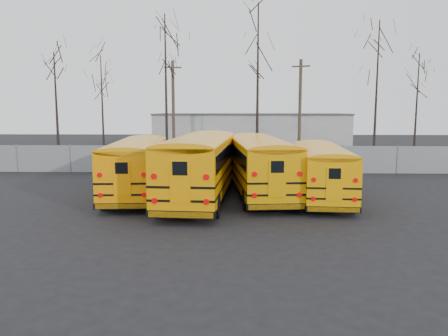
{
  "coord_description": "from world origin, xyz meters",
  "views": [
    {
      "loc": [
        0.34,
        -19.79,
        4.68
      ],
      "look_at": [
        -0.31,
        2.83,
        1.6
      ],
      "focal_mm": 35.0,
      "sensor_mm": 36.0,
      "label": 1
    }
  ],
  "objects_px": {
    "utility_pole_left": "(173,110)",
    "utility_pole_right": "(300,110)",
    "bus_a": "(137,162)",
    "bus_b": "(200,161)",
    "bus_d": "(321,167)",
    "bus_c": "(260,161)"
  },
  "relations": [
    {
      "from": "utility_pole_left",
      "to": "bus_d",
      "type": "bearing_deg",
      "value": -71.42
    },
    {
      "from": "bus_c",
      "to": "bus_b",
      "type": "bearing_deg",
      "value": -162.77
    },
    {
      "from": "bus_d",
      "to": "utility_pole_right",
      "type": "xyz_separation_m",
      "value": [
        0.98,
        15.14,
        2.88
      ]
    },
    {
      "from": "bus_d",
      "to": "utility_pole_right",
      "type": "relative_size",
      "value": 1.16
    },
    {
      "from": "bus_d",
      "to": "bus_b",
      "type": "bearing_deg",
      "value": -171.38
    },
    {
      "from": "bus_d",
      "to": "utility_pole_right",
      "type": "distance_m",
      "value": 15.44
    },
    {
      "from": "bus_a",
      "to": "bus_d",
      "type": "height_order",
      "value": "bus_a"
    },
    {
      "from": "utility_pole_right",
      "to": "bus_a",
      "type": "bearing_deg",
      "value": -104.54
    },
    {
      "from": "utility_pole_right",
      "to": "bus_d",
      "type": "bearing_deg",
      "value": -71.56
    },
    {
      "from": "bus_a",
      "to": "bus_b",
      "type": "distance_m",
      "value": 3.72
    },
    {
      "from": "bus_d",
      "to": "bus_a",
      "type": "bearing_deg",
      "value": -179.76
    },
    {
      "from": "bus_d",
      "to": "utility_pole_right",
      "type": "bearing_deg",
      "value": 90.1
    },
    {
      "from": "bus_a",
      "to": "bus_b",
      "type": "height_order",
      "value": "bus_b"
    },
    {
      "from": "utility_pole_left",
      "to": "utility_pole_right",
      "type": "xyz_separation_m",
      "value": [
        11.08,
        -1.18,
        -0.02
      ]
    },
    {
      "from": "bus_a",
      "to": "bus_d",
      "type": "relative_size",
      "value": 1.09
    },
    {
      "from": "bus_a",
      "to": "bus_b",
      "type": "bearing_deg",
      "value": -22.88
    },
    {
      "from": "bus_b",
      "to": "bus_d",
      "type": "bearing_deg",
      "value": 8.65
    },
    {
      "from": "bus_a",
      "to": "utility_pole_right",
      "type": "bearing_deg",
      "value": 48.39
    },
    {
      "from": "bus_b",
      "to": "utility_pole_right",
      "type": "xyz_separation_m",
      "value": [
        7.29,
        15.67,
        2.55
      ]
    },
    {
      "from": "utility_pole_left",
      "to": "utility_pole_right",
      "type": "height_order",
      "value": "utility_pole_left"
    },
    {
      "from": "utility_pole_left",
      "to": "utility_pole_right",
      "type": "relative_size",
      "value": 1.01
    },
    {
      "from": "bus_b",
      "to": "utility_pole_left",
      "type": "height_order",
      "value": "utility_pole_left"
    }
  ]
}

